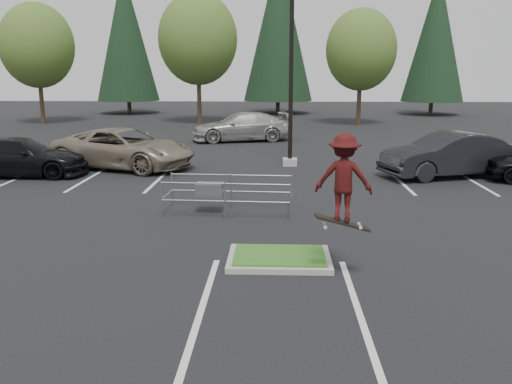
{
  "coord_description": "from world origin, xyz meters",
  "views": [
    {
      "loc": [
        -0.08,
        -11.06,
        4.04
      ],
      "look_at": [
        -0.56,
        1.5,
        1.19
      ],
      "focal_mm": 38.0,
      "sensor_mm": 36.0,
      "label": 1
    }
  ],
  "objects_px": {
    "conif_b": "(278,27)",
    "conif_c": "(436,37)",
    "light_pole": "(291,57)",
    "decid_c": "(361,52)",
    "decid_b": "(198,42)",
    "car_far_silver": "(243,127)",
    "decid_a": "(37,48)",
    "car_l_black": "(20,157)",
    "car_l_tan": "(123,148)",
    "skateboarder": "(344,178)",
    "conif_a": "(126,35)",
    "car_r_charc": "(449,155)",
    "cart_corral": "(214,191)"
  },
  "relations": [
    {
      "from": "decid_b",
      "to": "car_r_charc",
      "type": "xyz_separation_m",
      "value": [
        12.51,
        -20.84,
        -5.19
      ]
    },
    {
      "from": "light_pole",
      "to": "car_l_black",
      "type": "relative_size",
      "value": 1.99
    },
    {
      "from": "car_far_silver",
      "to": "decid_b",
      "type": "bearing_deg",
      "value": -173.33
    },
    {
      "from": "light_pole",
      "to": "decid_b",
      "type": "xyz_separation_m",
      "value": [
        -6.51,
        18.53,
        1.48
      ]
    },
    {
      "from": "decid_c",
      "to": "car_far_silver",
      "type": "xyz_separation_m",
      "value": [
        -8.04,
        -9.72,
        -4.44
      ]
    },
    {
      "from": "car_r_charc",
      "to": "cart_corral",
      "type": "bearing_deg",
      "value": -73.67
    },
    {
      "from": "car_far_silver",
      "to": "decid_c",
      "type": "bearing_deg",
      "value": 126.28
    },
    {
      "from": "skateboarder",
      "to": "light_pole",
      "type": "bearing_deg",
      "value": -77.47
    },
    {
      "from": "light_pole",
      "to": "car_l_black",
      "type": "height_order",
      "value": "light_pole"
    },
    {
      "from": "light_pole",
      "to": "conif_c",
      "type": "height_order",
      "value": "conif_c"
    },
    {
      "from": "decid_c",
      "to": "cart_corral",
      "type": "height_order",
      "value": "decid_c"
    },
    {
      "from": "conif_c",
      "to": "car_far_silver",
      "type": "bearing_deg",
      "value": -129.61
    },
    {
      "from": "conif_b",
      "to": "cart_corral",
      "type": "distance_m",
      "value": 37.23
    },
    {
      "from": "car_r_charc",
      "to": "car_far_silver",
      "type": "height_order",
      "value": "car_r_charc"
    },
    {
      "from": "decid_a",
      "to": "car_far_silver",
      "type": "distance_m",
      "value": 19.39
    },
    {
      "from": "conif_b",
      "to": "car_far_silver",
      "type": "xyz_separation_m",
      "value": [
        -2.05,
        -20.39,
        -7.03
      ]
    },
    {
      "from": "decid_a",
      "to": "decid_c",
      "type": "height_order",
      "value": "decid_a"
    },
    {
      "from": "light_pole",
      "to": "decid_c",
      "type": "bearing_deg",
      "value": 72.89
    },
    {
      "from": "conif_b",
      "to": "conif_c",
      "type": "bearing_deg",
      "value": -4.09
    },
    {
      "from": "light_pole",
      "to": "conif_b",
      "type": "height_order",
      "value": "conif_b"
    },
    {
      "from": "light_pole",
      "to": "conif_b",
      "type": "distance_m",
      "value": 28.69
    },
    {
      "from": "decid_c",
      "to": "cart_corral",
      "type": "relative_size",
      "value": 2.26
    },
    {
      "from": "car_r_charc",
      "to": "car_l_black",
      "type": "bearing_deg",
      "value": -106.35
    },
    {
      "from": "car_far_silver",
      "to": "cart_corral",
      "type": "bearing_deg",
      "value": -13.46
    },
    {
      "from": "decid_b",
      "to": "car_far_silver",
      "type": "height_order",
      "value": "decid_b"
    },
    {
      "from": "decid_b",
      "to": "decid_c",
      "type": "xyz_separation_m",
      "value": [
        12.0,
        -0.7,
        -0.79
      ]
    },
    {
      "from": "car_l_black",
      "to": "car_r_charc",
      "type": "xyz_separation_m",
      "value": [
        16.5,
        0.42,
        0.11
      ]
    },
    {
      "from": "skateboarder",
      "to": "car_r_charc",
      "type": "height_order",
      "value": "skateboarder"
    },
    {
      "from": "decid_c",
      "to": "light_pole",
      "type": "bearing_deg",
      "value": -107.11
    },
    {
      "from": "car_l_black",
      "to": "car_r_charc",
      "type": "bearing_deg",
      "value": -90.37
    },
    {
      "from": "car_l_black",
      "to": "car_r_charc",
      "type": "distance_m",
      "value": 16.51
    },
    {
      "from": "decid_a",
      "to": "conif_a",
      "type": "xyz_separation_m",
      "value": [
        4.01,
        9.97,
        1.52
      ]
    },
    {
      "from": "decid_a",
      "to": "car_r_charc",
      "type": "height_order",
      "value": "decid_a"
    },
    {
      "from": "conif_c",
      "to": "cart_corral",
      "type": "distance_m",
      "value": 39.35
    },
    {
      "from": "conif_b",
      "to": "conif_a",
      "type": "bearing_deg",
      "value": -177.95
    },
    {
      "from": "cart_corral",
      "to": "car_far_silver",
      "type": "xyz_separation_m",
      "value": [
        -0.19,
        16.09,
        0.17
      ]
    },
    {
      "from": "decid_b",
      "to": "car_l_black",
      "type": "relative_size",
      "value": 1.89
    },
    {
      "from": "decid_b",
      "to": "conif_c",
      "type": "bearing_deg",
      "value": 24.14
    },
    {
      "from": "decid_b",
      "to": "conif_b",
      "type": "relative_size",
      "value": 0.66
    },
    {
      "from": "car_r_charc",
      "to": "car_far_silver",
      "type": "distance_m",
      "value": 13.48
    },
    {
      "from": "cart_corral",
      "to": "car_l_black",
      "type": "xyz_separation_m",
      "value": [
        -8.14,
        5.25,
        0.09
      ]
    },
    {
      "from": "conif_b",
      "to": "car_r_charc",
      "type": "distance_m",
      "value": 32.25
    },
    {
      "from": "decid_b",
      "to": "skateboarder",
      "type": "xyz_separation_m",
      "value": [
        7.21,
        -31.53,
        -4.01
      ]
    },
    {
      "from": "decid_c",
      "to": "conif_a",
      "type": "distance_m",
      "value": 22.5
    },
    {
      "from": "light_pole",
      "to": "conif_a",
      "type": "xyz_separation_m",
      "value": [
        -14.5,
        28.0,
        2.54
      ]
    },
    {
      "from": "car_l_tan",
      "to": "skateboarder",
      "type": "bearing_deg",
      "value": -128.08
    },
    {
      "from": "decid_a",
      "to": "car_far_silver",
      "type": "relative_size",
      "value": 1.58
    },
    {
      "from": "skateboarder",
      "to": "car_l_black",
      "type": "bearing_deg",
      "value": -33.07
    },
    {
      "from": "decid_a",
      "to": "decid_c",
      "type": "bearing_deg",
      "value": -0.48
    },
    {
      "from": "light_pole",
      "to": "decid_a",
      "type": "bearing_deg",
      "value": 135.75
    }
  ]
}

